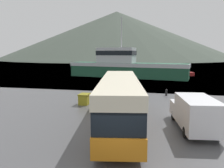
{
  "coord_description": "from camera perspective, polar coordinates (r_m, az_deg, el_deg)",
  "views": [
    {
      "loc": [
        1.61,
        -8.12,
        5.17
      ],
      "look_at": [
        -3.07,
        13.57,
        2.0
      ],
      "focal_mm": 35.0,
      "sensor_mm": 36.0,
      "label": 1
    }
  ],
  "objects": [
    {
      "name": "delivery_van",
      "position": [
        15.75,
        20.71,
        -6.9
      ],
      "size": [
        2.83,
        6.12,
        2.31
      ],
      "rotation": [
        0.0,
        0.0,
        0.13
      ],
      "color": "silver",
      "rests_on": "ground"
    },
    {
      "name": "mooring_bollard",
      "position": [
        27.48,
        14.01,
        -2.07
      ],
      "size": [
        0.29,
        0.29,
        0.77
      ],
      "color": "black",
      "rests_on": "ground"
    },
    {
      "name": "hill_backdrop",
      "position": [
        208.5,
        1.22,
        12.6
      ],
      "size": [
        205.2,
        205.2,
        42.95
      ],
      "primitive_type": "cone",
      "color": "#424C42",
      "rests_on": "ground"
    },
    {
      "name": "small_boat",
      "position": [
        51.65,
        16.4,
        2.51
      ],
      "size": [
        7.99,
        4.14,
        0.83
      ],
      "rotation": [
        0.0,
        0.0,
        5.0
      ],
      "color": "maroon",
      "rests_on": "water_surface"
    },
    {
      "name": "storage_bin",
      "position": [
        22.31,
        -7.19,
        -3.89
      ],
      "size": [
        1.02,
        1.36,
        1.08
      ],
      "color": "olive",
      "rests_on": "ground"
    },
    {
      "name": "tour_bus",
      "position": [
        15.69,
        1.98,
        -3.9
      ],
      "size": [
        4.64,
        12.99,
        3.39
      ],
      "rotation": [
        0.0,
        0.0,
        0.17
      ],
      "color": "#B26614",
      "rests_on": "ground"
    },
    {
      "name": "fishing_boat",
      "position": [
        46.76,
        3.39,
        4.68
      ],
      "size": [
        25.73,
        9.14,
        12.66
      ],
      "rotation": [
        0.0,
        0.0,
        4.53
      ],
      "color": "#1E5138",
      "rests_on": "water_surface"
    },
    {
      "name": "water_surface",
      "position": [
        148.38,
        11.62,
        5.96
      ],
      "size": [
        240.0,
        240.0,
        0.0
      ],
      "primitive_type": "plane",
      "color": "#475B6B",
      "rests_on": "ground"
    }
  ]
}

